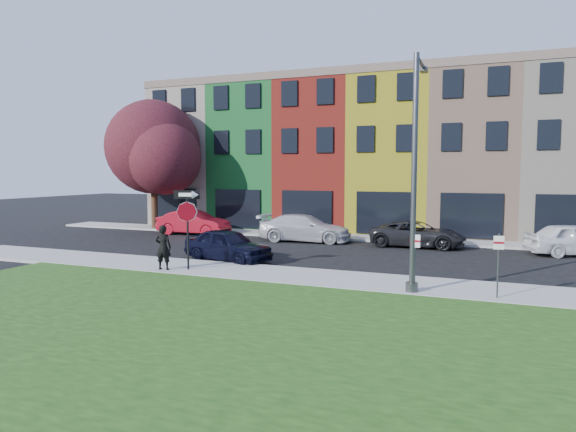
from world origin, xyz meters
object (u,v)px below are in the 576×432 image
at_px(stop_sign, 187,213).
at_px(man, 163,247).
at_px(street_lamp, 415,173).
at_px(sedan_near, 228,245).

bearing_deg(stop_sign, man, -173.99).
height_order(stop_sign, street_lamp, street_lamp).
xyz_separation_m(man, sedan_near, (1.14, 3.24, -0.28)).
height_order(stop_sign, sedan_near, stop_sign).
height_order(man, street_lamp, street_lamp).
bearing_deg(man, street_lamp, 167.82).
height_order(sedan_near, street_lamp, street_lamp).
relative_size(sedan_near, street_lamp, 0.60).
bearing_deg(sedan_near, street_lamp, -95.92).
bearing_deg(sedan_near, stop_sign, -170.65).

